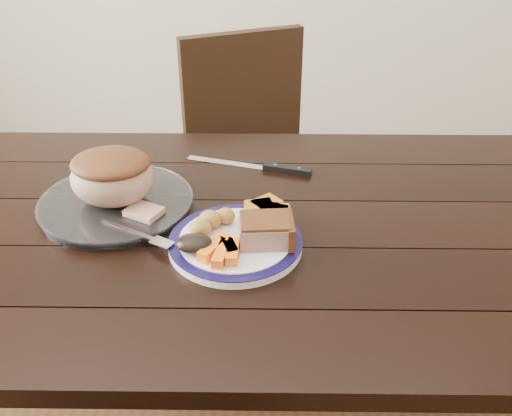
# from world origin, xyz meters

# --- Properties ---
(dining_table) EXTENTS (1.64, 0.97, 0.75)m
(dining_table) POSITION_xyz_m (0.00, 0.00, 0.66)
(dining_table) COLOR black
(dining_table) RESTS_ON ground
(chair_far) EXTENTS (0.56, 0.57, 0.93)m
(chair_far) POSITION_xyz_m (0.03, 0.73, 0.52)
(chair_far) COLOR black
(chair_far) RESTS_ON ground
(dinner_plate) EXTENTS (0.26, 0.26, 0.02)m
(dinner_plate) POSITION_xyz_m (0.04, -0.09, 0.76)
(dinner_plate) COLOR white
(dinner_plate) RESTS_ON dining_table
(plate_rim) EXTENTS (0.26, 0.26, 0.02)m
(plate_rim) POSITION_xyz_m (0.04, -0.09, 0.77)
(plate_rim) COLOR #100B38
(plate_rim) RESTS_ON dinner_plate
(serving_platter) EXTENTS (0.33, 0.33, 0.02)m
(serving_platter) POSITION_xyz_m (-0.23, 0.04, 0.76)
(serving_platter) COLOR white
(serving_platter) RESTS_ON dining_table
(pork_slice) EXTENTS (0.11, 0.09, 0.04)m
(pork_slice) POSITION_xyz_m (0.10, -0.09, 0.79)
(pork_slice) COLOR tan
(pork_slice) RESTS_ON dinner_plate
(roasted_potatoes) EXTENTS (0.09, 0.09, 0.04)m
(roasted_potatoes) POSITION_xyz_m (-0.01, -0.06, 0.79)
(roasted_potatoes) COLOR gold
(roasted_potatoes) RESTS_ON dinner_plate
(carrot_batons) EXTENTS (0.08, 0.10, 0.02)m
(carrot_batons) POSITION_xyz_m (0.03, -0.14, 0.78)
(carrot_batons) COLOR orange
(carrot_batons) RESTS_ON dinner_plate
(pumpkin_wedges) EXTENTS (0.10, 0.09, 0.04)m
(pumpkin_wedges) POSITION_xyz_m (0.11, -0.02, 0.79)
(pumpkin_wedges) COLOR orange
(pumpkin_wedges) RESTS_ON dinner_plate
(dark_mushroom) EXTENTS (0.07, 0.05, 0.03)m
(dark_mushroom) POSITION_xyz_m (-0.03, -0.13, 0.79)
(dark_mushroom) COLOR black
(dark_mushroom) RESTS_ON dinner_plate
(fork) EXTENTS (0.17, 0.10, 0.00)m
(fork) POSITION_xyz_m (-0.14, -0.09, 0.77)
(fork) COLOR silver
(fork) RESTS_ON dinner_plate
(roast_joint) EXTENTS (0.18, 0.15, 0.12)m
(roast_joint) POSITION_xyz_m (-0.23, 0.04, 0.82)
(roast_joint) COLOR tan
(roast_joint) RESTS_ON serving_platter
(cut_slice) EXTENTS (0.09, 0.08, 0.02)m
(cut_slice) POSITION_xyz_m (-0.15, -0.01, 0.78)
(cut_slice) COLOR tan
(cut_slice) RESTS_ON serving_platter
(carving_knife) EXTENTS (0.32, 0.10, 0.01)m
(carving_knife) POSITION_xyz_m (0.10, 0.24, 0.76)
(carving_knife) COLOR silver
(carving_knife) RESTS_ON dining_table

